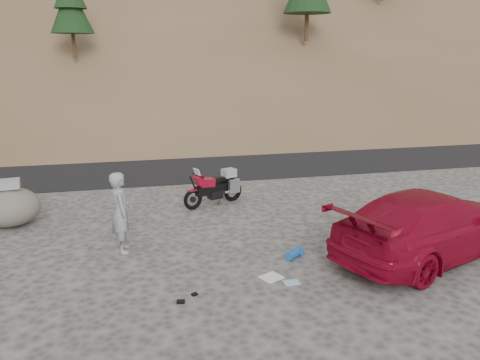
% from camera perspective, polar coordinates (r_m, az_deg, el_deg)
% --- Properties ---
extents(ground, '(140.00, 140.00, 0.00)m').
position_cam_1_polar(ground, '(11.21, -4.54, -8.12)').
color(ground, '#43403E').
rests_on(ground, ground).
extents(road, '(120.00, 7.00, 0.05)m').
position_cam_1_polar(road, '(19.75, -8.35, 2.11)').
color(road, black).
rests_on(road, ground).
extents(motorcycle, '(1.93, 1.07, 1.23)m').
position_cam_1_polar(motorcycle, '(14.06, -2.92, -0.92)').
color(motorcycle, black).
rests_on(motorcycle, ground).
extents(man, '(0.52, 0.73, 1.88)m').
position_cam_1_polar(man, '(11.29, -13.97, -8.36)').
color(man, '#949399').
rests_on(man, ground).
extents(red_car, '(5.52, 3.82, 1.48)m').
position_cam_1_polar(red_car, '(11.59, 21.84, -8.43)').
color(red_car, maroon).
rests_on(red_car, ground).
extents(boulder, '(1.67, 1.44, 1.22)m').
position_cam_1_polar(boulder, '(13.72, -26.42, -2.90)').
color(boulder, '#5A564D').
rests_on(boulder, ground).
extents(gear_white_cloth, '(0.54, 0.52, 0.01)m').
position_cam_1_polar(gear_white_cloth, '(9.77, 3.83, -11.74)').
color(gear_white_cloth, white).
rests_on(gear_white_cloth, ground).
extents(gear_blue_mat, '(0.50, 0.45, 0.19)m').
position_cam_1_polar(gear_blue_mat, '(10.67, 6.66, -8.87)').
color(gear_blue_mat, '#1B58A4').
rests_on(gear_blue_mat, ground).
extents(gear_bottle, '(0.09, 0.09, 0.20)m').
position_cam_1_polar(gear_bottle, '(10.73, 7.52, -8.72)').
color(gear_bottle, '#1B58A4').
rests_on(gear_bottle, ground).
extents(gear_funnel, '(0.18, 0.18, 0.18)m').
position_cam_1_polar(gear_funnel, '(11.19, 14.87, -8.15)').
color(gear_funnel, '#BB2D0C').
rests_on(gear_funnel, ground).
extents(gear_glove_a, '(0.16, 0.13, 0.04)m').
position_cam_1_polar(gear_glove_a, '(8.94, -7.23, -14.51)').
color(gear_glove_a, black).
rests_on(gear_glove_a, ground).
extents(gear_glove_b, '(0.14, 0.12, 0.04)m').
position_cam_1_polar(gear_glove_b, '(9.15, -5.58, -13.69)').
color(gear_glove_b, black).
rests_on(gear_glove_b, ground).
extents(gear_blue_cloth, '(0.31, 0.23, 0.01)m').
position_cam_1_polar(gear_blue_cloth, '(9.61, 6.31, -12.31)').
color(gear_blue_cloth, '#95C9E7').
rests_on(gear_blue_cloth, ground).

